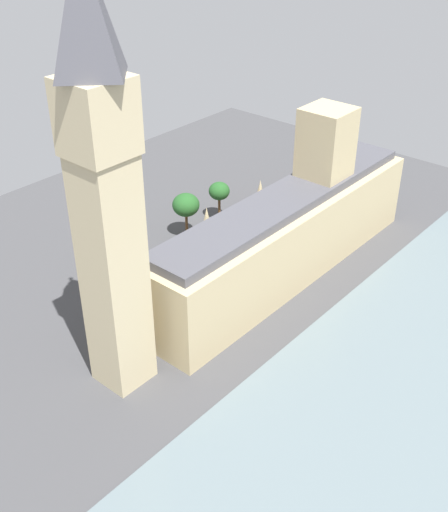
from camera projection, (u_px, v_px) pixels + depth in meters
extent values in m
plane|color=#424244|center=(274.00, 269.00, 119.79)|extent=(134.26, 134.26, 0.00)
cube|color=slate|center=(439.00, 341.00, 101.35)|extent=(35.68, 120.83, 0.25)
cube|color=tan|center=(284.00, 239.00, 114.88)|extent=(12.62, 64.26, 14.50)
cube|color=tan|center=(323.00, 183.00, 118.57)|extent=(8.26, 8.26, 28.88)
cube|color=#4C4C54|center=(287.00, 200.00, 110.66)|extent=(9.59, 61.69, 1.60)
cone|color=tan|center=(345.00, 144.00, 132.49)|extent=(1.20, 1.20, 2.05)
cone|color=tan|center=(306.00, 165.00, 123.21)|extent=(1.20, 1.20, 1.85)
cone|color=tan|center=(260.00, 187.00, 113.63)|extent=(1.20, 1.20, 2.76)
cone|color=tan|center=(207.00, 215.00, 104.26)|extent=(1.20, 1.20, 2.87)
cone|color=tan|center=(143.00, 251.00, 95.04)|extent=(1.20, 1.20, 2.41)
cube|color=#CCBA8E|center=(114.00, 277.00, 85.26)|extent=(6.90, 6.90, 35.48)
cube|color=#CCBA8E|center=(97.00, 116.00, 73.47)|extent=(7.59, 7.59, 9.48)
cylinder|color=silver|center=(75.00, 109.00, 75.66)|extent=(0.25, 5.24, 5.24)
torus|color=black|center=(75.00, 109.00, 75.66)|extent=(0.24, 5.48, 5.48)
cylinder|color=silver|center=(122.00, 108.00, 76.02)|extent=(5.24, 0.25, 5.24)
torus|color=black|center=(122.00, 108.00, 76.02)|extent=(5.48, 0.24, 5.48)
pyramid|color=#4C4C54|center=(84.00, 5.00, 67.02)|extent=(7.59, 7.59, 15.13)
cube|color=red|center=(280.00, 200.00, 138.63)|extent=(3.04, 10.62, 4.20)
cube|color=black|center=(280.00, 200.00, 138.58)|extent=(3.08, 10.22, 0.70)
cylinder|color=black|center=(286.00, 202.00, 142.67)|extent=(0.41, 1.12, 1.10)
cylinder|color=black|center=(294.00, 205.00, 141.32)|extent=(0.41, 1.12, 1.10)
cylinder|color=black|center=(264.00, 213.00, 138.14)|extent=(0.41, 1.12, 1.10)
cylinder|color=black|center=(272.00, 216.00, 136.79)|extent=(0.41, 1.12, 1.10)
cube|color=navy|center=(263.00, 230.00, 131.10)|extent=(2.04, 4.33, 0.75)
cube|color=black|center=(262.00, 227.00, 130.60)|extent=(1.67, 2.45, 0.65)
cylinder|color=black|center=(264.00, 228.00, 132.64)|extent=(0.28, 0.69, 0.68)
cylinder|color=black|center=(270.00, 231.00, 131.65)|extent=(0.28, 0.69, 0.68)
cylinder|color=black|center=(255.00, 233.00, 130.94)|extent=(0.28, 0.69, 0.68)
cylinder|color=black|center=(262.00, 235.00, 129.95)|extent=(0.28, 0.69, 0.68)
cube|color=black|center=(224.00, 240.00, 127.53)|extent=(2.10, 4.30, 0.75)
cube|color=black|center=(225.00, 237.00, 127.29)|extent=(1.70, 2.44, 0.65)
cylinder|color=black|center=(222.00, 246.00, 126.40)|extent=(0.29, 0.69, 0.68)
cylinder|color=black|center=(216.00, 243.00, 127.41)|extent=(0.29, 0.69, 0.68)
cylinder|color=black|center=(231.00, 241.00, 128.05)|extent=(0.29, 0.69, 0.68)
cylinder|color=black|center=(226.00, 238.00, 129.05)|extent=(0.29, 0.69, 0.68)
cube|color=#B20C0F|center=(195.00, 259.00, 117.61)|extent=(2.74, 10.55, 4.20)
cube|color=black|center=(195.00, 259.00, 117.56)|extent=(2.79, 10.16, 0.70)
cylinder|color=black|center=(186.00, 279.00, 115.73)|extent=(0.37, 1.11, 1.10)
cylinder|color=black|center=(177.00, 275.00, 117.04)|extent=(0.37, 1.11, 1.10)
cylinder|color=black|center=(213.00, 263.00, 120.38)|extent=(0.37, 1.11, 1.10)
cylinder|color=black|center=(205.00, 259.00, 121.69)|extent=(0.37, 1.11, 1.10)
cube|color=#B7B7BC|center=(154.00, 295.00, 111.26)|extent=(1.97, 4.04, 0.75)
cube|color=black|center=(153.00, 292.00, 110.76)|extent=(1.63, 2.27, 0.65)
cylinder|color=black|center=(156.00, 291.00, 112.77)|extent=(0.26, 0.68, 0.68)
cylinder|color=black|center=(163.00, 295.00, 111.83)|extent=(0.26, 0.68, 0.68)
cylinder|color=black|center=(146.00, 298.00, 111.09)|extent=(0.26, 0.68, 0.68)
cylinder|color=black|center=(153.00, 301.00, 110.15)|extent=(0.26, 0.68, 0.68)
cylinder|color=maroon|center=(273.00, 236.00, 128.85)|extent=(0.59, 0.59, 1.42)
sphere|color=beige|center=(273.00, 233.00, 128.41)|extent=(0.27, 0.27, 0.27)
cube|color=black|center=(274.00, 235.00, 129.04)|extent=(0.34, 0.19, 0.25)
cylinder|color=maroon|center=(168.00, 300.00, 109.92)|extent=(0.59, 0.59, 1.35)
sphere|color=#8C6647|center=(168.00, 296.00, 109.50)|extent=(0.26, 0.26, 0.26)
cube|color=#336B60|center=(167.00, 299.00, 109.96)|extent=(0.21, 0.32, 0.24)
cylinder|color=maroon|center=(241.00, 257.00, 122.06)|extent=(0.49, 0.49, 1.32)
sphere|color=tan|center=(241.00, 254.00, 121.65)|extent=(0.25, 0.25, 0.25)
cube|color=#336B60|center=(241.00, 258.00, 121.83)|extent=(0.31, 0.14, 0.24)
cylinder|color=brown|center=(187.00, 225.00, 129.26)|extent=(0.56, 0.56, 5.05)
ellipsoid|color=#235623|center=(186.00, 205.00, 126.85)|extent=(5.51, 5.51, 4.68)
cylinder|color=brown|center=(219.00, 208.00, 135.79)|extent=(0.56, 0.56, 4.86)
ellipsoid|color=#235623|center=(219.00, 191.00, 133.63)|extent=(4.48, 4.48, 3.81)
cylinder|color=black|center=(97.00, 272.00, 114.19)|extent=(0.18, 0.18, 5.00)
sphere|color=#F2EAC6|center=(95.00, 259.00, 112.74)|extent=(0.56, 0.56, 0.56)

